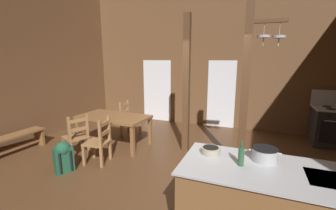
% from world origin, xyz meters
% --- Properties ---
extents(ground_plane, '(8.67, 7.95, 0.10)m').
position_xyz_m(ground_plane, '(0.00, 0.00, -0.05)').
color(ground_plane, brown).
extents(wall_back, '(8.67, 0.14, 4.69)m').
position_xyz_m(wall_back, '(0.00, 3.64, 2.34)').
color(wall_back, brown).
rests_on(wall_back, ground_plane).
extents(glazed_door_back_left, '(1.00, 0.01, 2.05)m').
position_xyz_m(glazed_door_back_left, '(-1.77, 3.57, 1.02)').
color(glazed_door_back_left, white).
rests_on(glazed_door_back_left, ground_plane).
extents(glazed_panel_back_right, '(0.84, 0.01, 2.05)m').
position_xyz_m(glazed_panel_back_right, '(0.39, 3.57, 1.02)').
color(glazed_panel_back_right, white).
rests_on(glazed_panel_back_right, ground_plane).
extents(kitchen_island, '(2.16, 0.97, 0.93)m').
position_xyz_m(kitchen_island, '(1.72, -0.90, 0.47)').
color(kitchen_island, brown).
rests_on(kitchen_island, ground_plane).
extents(support_post_with_pot_rack, '(0.67, 0.23, 3.04)m').
position_xyz_m(support_post_with_pot_rack, '(1.23, 0.85, 1.63)').
color(support_post_with_pot_rack, brown).
rests_on(support_post_with_pot_rack, ground_plane).
extents(support_post_center, '(0.14, 0.14, 3.04)m').
position_xyz_m(support_post_center, '(-0.05, 1.36, 1.52)').
color(support_post_center, brown).
rests_on(support_post_center, ground_plane).
extents(dining_table, '(1.74, 0.99, 0.74)m').
position_xyz_m(dining_table, '(-1.79, 1.06, 0.65)').
color(dining_table, brown).
rests_on(dining_table, ground_plane).
extents(ladderback_chair_near_window, '(0.51, 0.51, 0.95)m').
position_xyz_m(ladderback_chair_near_window, '(-1.49, 0.11, 0.45)').
color(ladderback_chair_near_window, '#9E7044').
rests_on(ladderback_chair_near_window, ground_plane).
extents(ladderback_chair_by_post, '(0.44, 0.44, 0.95)m').
position_xyz_m(ladderback_chair_by_post, '(-1.86, 1.86, 0.45)').
color(ladderback_chair_by_post, '#9E7044').
rests_on(ladderback_chair_by_post, ground_plane).
extents(ladderback_chair_at_table_end, '(0.58, 0.58, 0.95)m').
position_xyz_m(ladderback_chair_at_table_end, '(-2.14, 0.17, 0.45)').
color(ladderback_chair_at_table_end, '#9E7044').
rests_on(ladderback_chair_at_table_end, ground_plane).
extents(bench_along_left_wall, '(0.42, 1.37, 0.44)m').
position_xyz_m(bench_along_left_wall, '(-3.57, -0.25, 0.30)').
color(bench_along_left_wall, brown).
rests_on(bench_along_left_wall, ground_plane).
extents(backpack, '(0.38, 0.39, 0.60)m').
position_xyz_m(backpack, '(-1.88, -0.45, 0.31)').
color(backpack, '#1E5138').
rests_on(backpack, ground_plane).
extents(stockpot_on_counter, '(0.35, 0.28, 0.16)m').
position_xyz_m(stockpot_on_counter, '(1.54, -0.70, 1.01)').
color(stockpot_on_counter, '#B7BABF').
rests_on(stockpot_on_counter, kitchen_island).
extents(mixing_bowl_on_counter, '(0.24, 0.24, 0.09)m').
position_xyz_m(mixing_bowl_on_counter, '(0.91, -0.73, 0.98)').
color(mixing_bowl_on_counter, '#B2A893').
rests_on(mixing_bowl_on_counter, kitchen_island).
extents(bottle_tall_on_counter, '(0.07, 0.07, 0.28)m').
position_xyz_m(bottle_tall_on_counter, '(1.29, -0.92, 1.05)').
color(bottle_tall_on_counter, '#2D5638').
rests_on(bottle_tall_on_counter, kitchen_island).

